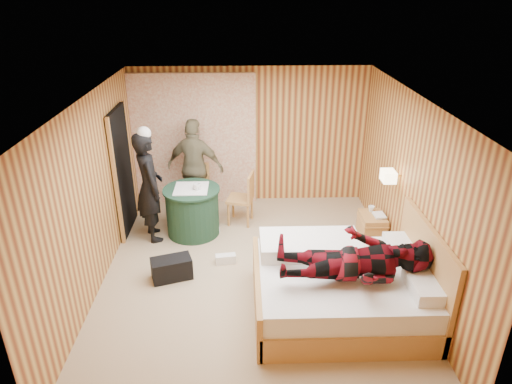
{
  "coord_description": "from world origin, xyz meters",
  "views": [
    {
      "loc": [
        -0.13,
        -5.43,
        3.77
      ],
      "look_at": [
        0.05,
        0.51,
        1.05
      ],
      "focal_mm": 32.0,
      "sensor_mm": 36.0,
      "label": 1
    }
  ],
  "objects_px": {
    "bed": "(345,287)",
    "chair_far": "(197,185)",
    "duffel_bag": "(172,268)",
    "wall_lamp": "(389,176)",
    "chair_near": "(245,195)",
    "man_at_table": "(195,167)",
    "round_table": "(193,211)",
    "woman_standing": "(149,187)",
    "man_on_bed": "(357,250)",
    "nightstand": "(371,229)"
  },
  "relations": [
    {
      "from": "bed",
      "to": "chair_far",
      "type": "relative_size",
      "value": 2.34
    },
    {
      "from": "duffel_bag",
      "to": "wall_lamp",
      "type": "bearing_deg",
      "value": -8.31
    },
    {
      "from": "duffel_bag",
      "to": "chair_near",
      "type": "bearing_deg",
      "value": 39.23
    },
    {
      "from": "wall_lamp",
      "to": "man_at_table",
      "type": "relative_size",
      "value": 0.15
    },
    {
      "from": "round_table",
      "to": "chair_near",
      "type": "relative_size",
      "value": 1.0
    },
    {
      "from": "chair_far",
      "to": "woman_standing",
      "type": "distance_m",
      "value": 1.11
    },
    {
      "from": "wall_lamp",
      "to": "chair_near",
      "type": "distance_m",
      "value": 2.43
    },
    {
      "from": "chair_near",
      "to": "duffel_bag",
      "type": "relative_size",
      "value": 1.67
    },
    {
      "from": "chair_near",
      "to": "duffel_bag",
      "type": "bearing_deg",
      "value": -20.05
    },
    {
      "from": "chair_near",
      "to": "woman_standing",
      "type": "height_order",
      "value": "woman_standing"
    },
    {
      "from": "wall_lamp",
      "to": "woman_standing",
      "type": "xyz_separation_m",
      "value": [
        -3.52,
        0.65,
        -0.41
      ]
    },
    {
      "from": "bed",
      "to": "man_on_bed",
      "type": "distance_m",
      "value": 0.72
    },
    {
      "from": "nightstand",
      "to": "man_at_table",
      "type": "distance_m",
      "value": 3.14
    },
    {
      "from": "man_on_bed",
      "to": "woman_standing",
      "type": "bearing_deg",
      "value": 141.98
    },
    {
      "from": "round_table",
      "to": "woman_standing",
      "type": "bearing_deg",
      "value": -170.04
    },
    {
      "from": "nightstand",
      "to": "chair_near",
      "type": "height_order",
      "value": "chair_near"
    },
    {
      "from": "chair_near",
      "to": "man_on_bed",
      "type": "height_order",
      "value": "man_on_bed"
    },
    {
      "from": "round_table",
      "to": "man_on_bed",
      "type": "relative_size",
      "value": 0.52
    },
    {
      "from": "nightstand",
      "to": "chair_near",
      "type": "relative_size",
      "value": 0.56
    },
    {
      "from": "chair_far",
      "to": "man_on_bed",
      "type": "xyz_separation_m",
      "value": [
        2.1,
        -2.98,
        0.48
      ]
    },
    {
      "from": "round_table",
      "to": "chair_near",
      "type": "height_order",
      "value": "chair_near"
    },
    {
      "from": "nightstand",
      "to": "duffel_bag",
      "type": "relative_size",
      "value": 0.94
    },
    {
      "from": "round_table",
      "to": "man_on_bed",
      "type": "height_order",
      "value": "man_on_bed"
    },
    {
      "from": "chair_far",
      "to": "woman_standing",
      "type": "xyz_separation_m",
      "value": [
        -0.65,
        -0.83,
        0.35
      ]
    },
    {
      "from": "nightstand",
      "to": "round_table",
      "type": "height_order",
      "value": "round_table"
    },
    {
      "from": "duffel_bag",
      "to": "nightstand",
      "type": "bearing_deg",
      "value": -2.03
    },
    {
      "from": "wall_lamp",
      "to": "chair_far",
      "type": "relative_size",
      "value": 0.28
    },
    {
      "from": "chair_near",
      "to": "woman_standing",
      "type": "bearing_deg",
      "value": -60.87
    },
    {
      "from": "duffel_bag",
      "to": "woman_standing",
      "type": "xyz_separation_m",
      "value": [
        -0.45,
        1.16,
        0.73
      ]
    },
    {
      "from": "duffel_bag",
      "to": "man_at_table",
      "type": "distance_m",
      "value": 2.17
    },
    {
      "from": "nightstand",
      "to": "man_on_bed",
      "type": "bearing_deg",
      "value": -111.66
    },
    {
      "from": "chair_near",
      "to": "chair_far",
      "type": "bearing_deg",
      "value": -102.35
    },
    {
      "from": "bed",
      "to": "man_on_bed",
      "type": "xyz_separation_m",
      "value": [
        0.03,
        -0.23,
        0.68
      ]
    },
    {
      "from": "round_table",
      "to": "duffel_bag",
      "type": "xyz_separation_m",
      "value": [
        -0.18,
        -1.28,
        -0.25
      ]
    },
    {
      "from": "nightstand",
      "to": "round_table",
      "type": "relative_size",
      "value": 0.57
    },
    {
      "from": "wall_lamp",
      "to": "nightstand",
      "type": "relative_size",
      "value": 0.5
    },
    {
      "from": "duffel_bag",
      "to": "round_table",
      "type": "bearing_deg",
      "value": 63.99
    },
    {
      "from": "bed",
      "to": "chair_far",
      "type": "bearing_deg",
      "value": 126.98
    },
    {
      "from": "round_table",
      "to": "man_on_bed",
      "type": "bearing_deg",
      "value": -46.94
    },
    {
      "from": "round_table",
      "to": "duffel_bag",
      "type": "height_order",
      "value": "round_table"
    },
    {
      "from": "chair_near",
      "to": "man_on_bed",
      "type": "relative_size",
      "value": 0.52
    },
    {
      "from": "wall_lamp",
      "to": "man_at_table",
      "type": "xyz_separation_m",
      "value": [
        -2.88,
        1.53,
        -0.44
      ]
    },
    {
      "from": "bed",
      "to": "man_at_table",
      "type": "distance_m",
      "value": 3.52
    },
    {
      "from": "wall_lamp",
      "to": "duffel_bag",
      "type": "relative_size",
      "value": 0.47
    },
    {
      "from": "round_table",
      "to": "man_at_table",
      "type": "distance_m",
      "value": 0.89
    },
    {
      "from": "woman_standing",
      "to": "man_at_table",
      "type": "distance_m",
      "value": 1.08
    },
    {
      "from": "round_table",
      "to": "duffel_bag",
      "type": "relative_size",
      "value": 1.67
    },
    {
      "from": "wall_lamp",
      "to": "nightstand",
      "type": "xyz_separation_m",
      "value": [
        -0.04,
        0.34,
        -1.04
      ]
    },
    {
      "from": "round_table",
      "to": "chair_far",
      "type": "height_order",
      "value": "chair_far"
    },
    {
      "from": "chair_far",
      "to": "nightstand",
      "type": "bearing_deg",
      "value": -14.73
    }
  ]
}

